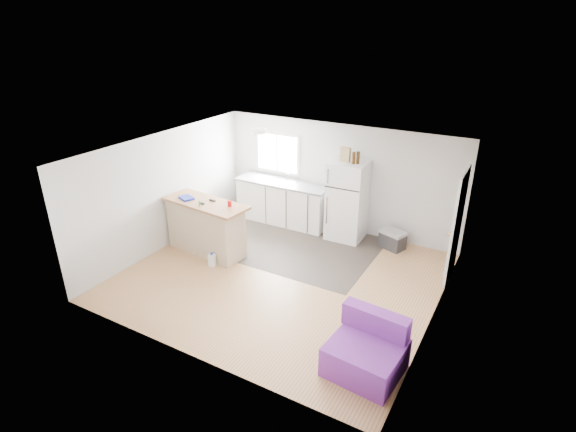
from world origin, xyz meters
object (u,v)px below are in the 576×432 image
at_px(purple_seat, 367,352).
at_px(blue_tray, 186,198).
at_px(mop, 198,244).
at_px(bottle_left, 354,158).
at_px(kitchen_cabinets, 283,202).
at_px(red_cup, 230,203).
at_px(peninsula, 206,227).
at_px(cleaner_jug, 212,260).
at_px(refrigerator, 347,201).
at_px(bottle_right, 358,158).
at_px(cooler, 393,239).
at_px(cardboard_box, 345,154).

relative_size(purple_seat, blue_tray, 3.40).
height_order(mop, bottle_left, bottle_left).
distance_m(kitchen_cabinets, red_cup, 2.10).
bearing_deg(peninsula, mop, -108.82).
bearing_deg(red_cup, cleaner_jug, -104.75).
bearing_deg(refrigerator, cleaner_jug, -127.39).
distance_m(cleaner_jug, mop, 0.60).
xyz_separation_m(cleaner_jug, bottle_right, (1.96, 2.40, 1.72)).
distance_m(refrigerator, cleaner_jug, 3.11).
bearing_deg(cleaner_jug, bottle_right, 38.32).
height_order(peninsula, cooler, peninsula).
xyz_separation_m(mop, cardboard_box, (2.22, 2.17, 1.64)).
bearing_deg(bottle_right, kitchen_cabinets, 177.34).
xyz_separation_m(cooler, bottle_right, (-0.86, -0.06, 1.65)).
bearing_deg(purple_seat, kitchen_cabinets, 138.19).
distance_m(kitchen_cabinets, purple_seat, 5.03).
bearing_deg(peninsula, refrigerator, 48.43).
distance_m(refrigerator, cooler, 1.25).
xyz_separation_m(cleaner_jug, bottle_left, (1.89, 2.34, 1.72)).
relative_size(peninsula, mop, 1.51).
height_order(cooler, purple_seat, purple_seat).
xyz_separation_m(peninsula, mop, (-0.08, -0.18, -0.33)).
xyz_separation_m(kitchen_cabinets, cooler, (2.66, -0.02, -0.31)).
relative_size(cleaner_jug, cardboard_box, 0.98).
height_order(peninsula, mop, mop).
height_order(purple_seat, blue_tray, blue_tray).
bearing_deg(cardboard_box, peninsula, -137.03).
relative_size(cooler, cleaner_jug, 2.07).
bearing_deg(red_cup, blue_tray, -174.06).
bearing_deg(cardboard_box, blue_tray, -141.36).
relative_size(kitchen_cabinets, bottle_right, 8.97).
relative_size(refrigerator, purple_seat, 1.69).
distance_m(refrigerator, blue_tray, 3.36).
height_order(kitchen_cabinets, peninsula, kitchen_cabinets).
xyz_separation_m(purple_seat, bottle_left, (-1.71, 3.52, 1.57)).
height_order(purple_seat, bottle_right, bottle_right).
height_order(cleaner_jug, bottle_left, bottle_left).
bearing_deg(cardboard_box, bottle_right, -3.26).
bearing_deg(blue_tray, peninsula, 6.26).
height_order(cardboard_box, bottle_left, cardboard_box).
bearing_deg(refrigerator, cooler, -1.43).
relative_size(cleaner_jug, bottle_right, 1.17).
distance_m(kitchen_cabinets, cardboard_box, 2.05).
bearing_deg(cooler, mop, -126.16).
bearing_deg(refrigerator, red_cup, -131.40).
height_order(cleaner_jug, cardboard_box, cardboard_box).
distance_m(cooler, cardboard_box, 2.03).
height_order(cleaner_jug, red_cup, red_cup).
xyz_separation_m(peninsula, cooler, (3.27, 2.03, -0.36)).
bearing_deg(mop, bottle_right, 7.99).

